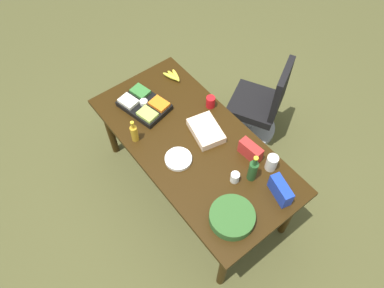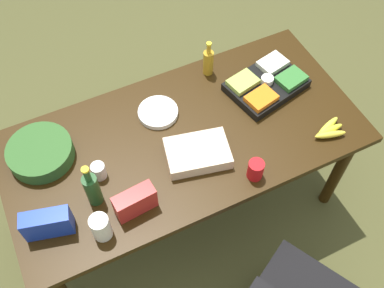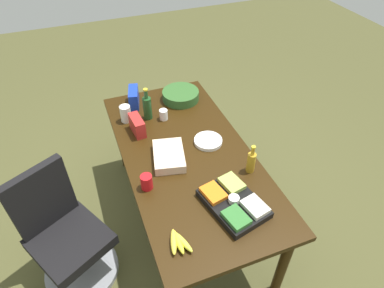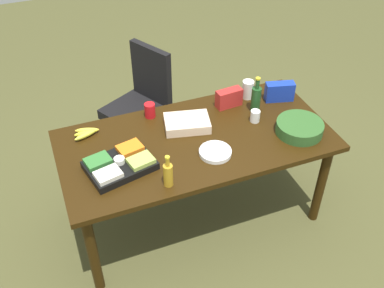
{
  "view_description": "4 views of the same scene",
  "coord_description": "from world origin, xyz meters",
  "px_view_note": "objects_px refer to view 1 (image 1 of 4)",
  "views": [
    {
      "loc": [
        -1.36,
        1.08,
        3.3
      ],
      "look_at": [
        -0.02,
        0.03,
        0.81
      ],
      "focal_mm": 34.3,
      "sensor_mm": 36.0,
      "label": 1
    },
    {
      "loc": [
        -0.56,
        -1.26,
        2.76
      ],
      "look_at": [
        0.0,
        -0.1,
        0.85
      ],
      "focal_mm": 42.33,
      "sensor_mm": 36.0,
      "label": 2
    },
    {
      "loc": [
        1.73,
        -0.62,
        2.51
      ],
      "look_at": [
        0.01,
        0.04,
        0.88
      ],
      "focal_mm": 31.19,
      "sensor_mm": 36.0,
      "label": 3
    },
    {
      "loc": [
        0.92,
        2.28,
        2.79
      ],
      "look_at": [
        0.06,
        0.07,
        0.81
      ],
      "focal_mm": 42.4,
      "sensor_mm": 36.0,
      "label": 4
    }
  ],
  "objects_px": {
    "paper_cup": "(235,177)",
    "dressing_bottle": "(134,133)",
    "paper_plate_stack": "(178,159)",
    "sheet_cake": "(206,131)",
    "wine_bottle": "(253,170)",
    "salad_bowl": "(232,217)",
    "red_solo_cup": "(211,102)",
    "banana_bunch": "(173,76)",
    "chip_bag_red": "(250,151)",
    "office_chair": "(259,108)",
    "mayo_jar": "(272,163)",
    "veggie_tray": "(144,105)",
    "conference_table": "(193,149)",
    "chip_bag_blue": "(280,190)"
  },
  "relations": [
    {
      "from": "paper_cup",
      "to": "dressing_bottle",
      "type": "xyz_separation_m",
      "value": [
        0.81,
        0.39,
        0.04
      ]
    },
    {
      "from": "paper_plate_stack",
      "to": "dressing_bottle",
      "type": "bearing_deg",
      "value": 22.45
    },
    {
      "from": "paper_cup",
      "to": "sheet_cake",
      "type": "xyz_separation_m",
      "value": [
        0.49,
        -0.11,
        -0.01
      ]
    },
    {
      "from": "sheet_cake",
      "to": "wine_bottle",
      "type": "distance_m",
      "value": 0.56
    },
    {
      "from": "salad_bowl",
      "to": "red_solo_cup",
      "type": "distance_m",
      "value": 1.09
    },
    {
      "from": "sheet_cake",
      "to": "banana_bunch",
      "type": "relative_size",
      "value": 1.66
    },
    {
      "from": "banana_bunch",
      "to": "chip_bag_red",
      "type": "bearing_deg",
      "value": 178.37
    },
    {
      "from": "office_chair",
      "to": "mayo_jar",
      "type": "xyz_separation_m",
      "value": [
        -0.71,
        0.65,
        0.49
      ]
    },
    {
      "from": "veggie_tray",
      "to": "banana_bunch",
      "type": "xyz_separation_m",
      "value": [
        0.14,
        -0.42,
        -0.01
      ]
    },
    {
      "from": "conference_table",
      "to": "dressing_bottle",
      "type": "height_order",
      "value": "dressing_bottle"
    },
    {
      "from": "chip_bag_blue",
      "to": "wine_bottle",
      "type": "distance_m",
      "value": 0.25
    },
    {
      "from": "salad_bowl",
      "to": "wine_bottle",
      "type": "xyz_separation_m",
      "value": [
        0.17,
        -0.35,
        0.07
      ]
    },
    {
      "from": "red_solo_cup",
      "to": "mayo_jar",
      "type": "bearing_deg",
      "value": 177.57
    },
    {
      "from": "office_chair",
      "to": "paper_plate_stack",
      "type": "xyz_separation_m",
      "value": [
        -0.2,
        1.19,
        0.43
      ]
    },
    {
      "from": "red_solo_cup",
      "to": "salad_bowl",
      "type": "bearing_deg",
      "value": 148.53
    },
    {
      "from": "office_chair",
      "to": "wine_bottle",
      "type": "relative_size",
      "value": 3.4
    },
    {
      "from": "conference_table",
      "to": "chip_bag_blue",
      "type": "bearing_deg",
      "value": -164.58
    },
    {
      "from": "salad_bowl",
      "to": "paper_plate_stack",
      "type": "bearing_deg",
      "value": -0.14
    },
    {
      "from": "chip_bag_red",
      "to": "chip_bag_blue",
      "type": "bearing_deg",
      "value": 170.24
    },
    {
      "from": "paper_cup",
      "to": "red_solo_cup",
      "type": "xyz_separation_m",
      "value": [
        0.7,
        -0.33,
        0.01
      ]
    },
    {
      "from": "paper_cup",
      "to": "salad_bowl",
      "type": "relative_size",
      "value": 0.27
    },
    {
      "from": "chip_bag_red",
      "to": "mayo_jar",
      "type": "relative_size",
      "value": 1.38
    },
    {
      "from": "paper_cup",
      "to": "mayo_jar",
      "type": "bearing_deg",
      "value": -106.56
    },
    {
      "from": "mayo_jar",
      "to": "paper_plate_stack",
      "type": "relative_size",
      "value": 0.66
    },
    {
      "from": "conference_table",
      "to": "wine_bottle",
      "type": "distance_m",
      "value": 0.59
    },
    {
      "from": "chip_bag_red",
      "to": "banana_bunch",
      "type": "distance_m",
      "value": 1.09
    },
    {
      "from": "veggie_tray",
      "to": "paper_cup",
      "type": "bearing_deg",
      "value": -172.43
    },
    {
      "from": "chip_bag_red",
      "to": "paper_plate_stack",
      "type": "height_order",
      "value": "chip_bag_red"
    },
    {
      "from": "paper_cup",
      "to": "salad_bowl",
      "type": "xyz_separation_m",
      "value": [
        -0.23,
        0.23,
        -0.0
      ]
    },
    {
      "from": "sheet_cake",
      "to": "wine_bottle",
      "type": "height_order",
      "value": "wine_bottle"
    },
    {
      "from": "office_chair",
      "to": "chip_bag_blue",
      "type": "height_order",
      "value": "office_chair"
    },
    {
      "from": "office_chair",
      "to": "paper_cup",
      "type": "bearing_deg",
      "value": 123.15
    },
    {
      "from": "chip_bag_red",
      "to": "wine_bottle",
      "type": "height_order",
      "value": "wine_bottle"
    },
    {
      "from": "paper_plate_stack",
      "to": "salad_bowl",
      "type": "relative_size",
      "value": 0.66
    },
    {
      "from": "paper_cup",
      "to": "sheet_cake",
      "type": "height_order",
      "value": "paper_cup"
    },
    {
      "from": "chip_bag_red",
      "to": "banana_bunch",
      "type": "bearing_deg",
      "value": -1.63
    },
    {
      "from": "office_chair",
      "to": "wine_bottle",
      "type": "height_order",
      "value": "wine_bottle"
    },
    {
      "from": "mayo_jar",
      "to": "veggie_tray",
      "type": "bearing_deg",
      "value": 21.15
    },
    {
      "from": "conference_table",
      "to": "chip_bag_blue",
      "type": "xyz_separation_m",
      "value": [
        -0.78,
        -0.22,
        0.16
      ]
    },
    {
      "from": "paper_cup",
      "to": "dressing_bottle",
      "type": "relative_size",
      "value": 0.39
    },
    {
      "from": "paper_plate_stack",
      "to": "red_solo_cup",
      "type": "xyz_separation_m",
      "value": [
        0.28,
        -0.57,
        0.04
      ]
    },
    {
      "from": "veggie_tray",
      "to": "red_solo_cup",
      "type": "relative_size",
      "value": 4.32
    },
    {
      "from": "office_chair",
      "to": "salad_bowl",
      "type": "bearing_deg",
      "value": 125.7
    },
    {
      "from": "chip_bag_red",
      "to": "veggie_tray",
      "type": "height_order",
      "value": "chip_bag_red"
    },
    {
      "from": "sheet_cake",
      "to": "red_solo_cup",
      "type": "xyz_separation_m",
      "value": [
        0.21,
        -0.22,
        0.02
      ]
    },
    {
      "from": "office_chair",
      "to": "veggie_tray",
      "type": "height_order",
      "value": "office_chair"
    },
    {
      "from": "wine_bottle",
      "to": "veggie_tray",
      "type": "bearing_deg",
      "value": 13.08
    },
    {
      "from": "chip_bag_red",
      "to": "paper_cup",
      "type": "xyz_separation_m",
      "value": [
        -0.1,
        0.25,
        -0.03
      ]
    },
    {
      "from": "paper_cup",
      "to": "banana_bunch",
      "type": "relative_size",
      "value": 0.47
    },
    {
      "from": "salad_bowl",
      "to": "banana_bunch",
      "type": "height_order",
      "value": "salad_bowl"
    }
  ]
}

